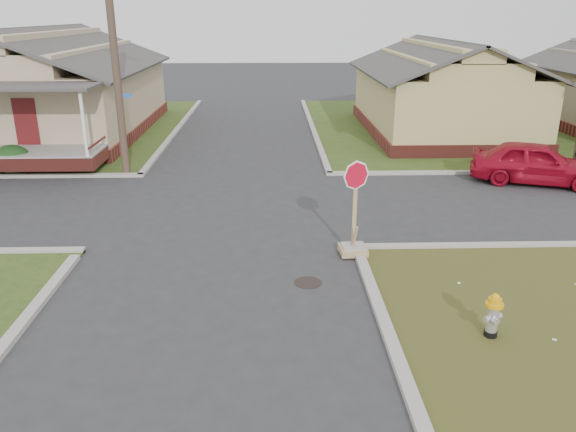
{
  "coord_description": "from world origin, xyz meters",
  "views": [
    {
      "loc": [
        1.39,
        -12.12,
        5.86
      ],
      "look_at": [
        1.78,
        1.0,
        1.1
      ],
      "focal_mm": 35.0,
      "sensor_mm": 36.0,
      "label": 1
    }
  ],
  "objects_px": {
    "fire_hydrant": "(493,313)",
    "utility_pole": "(114,49)",
    "red_sedan": "(536,163)",
    "stop_sign": "(354,234)"
  },
  "relations": [
    {
      "from": "utility_pole",
      "to": "fire_hydrant",
      "type": "xyz_separation_m",
      "value": [
        9.74,
        -11.84,
        -4.12
      ]
    },
    {
      "from": "stop_sign",
      "to": "utility_pole",
      "type": "bearing_deg",
      "value": 130.15
    },
    {
      "from": "utility_pole",
      "to": "fire_hydrant",
      "type": "distance_m",
      "value": 15.87
    },
    {
      "from": "fire_hydrant",
      "to": "red_sedan",
      "type": "xyz_separation_m",
      "value": [
        5.4,
        10.23,
        0.22
      ]
    },
    {
      "from": "stop_sign",
      "to": "red_sedan",
      "type": "bearing_deg",
      "value": 35.67
    },
    {
      "from": "red_sedan",
      "to": "fire_hydrant",
      "type": "bearing_deg",
      "value": 171.59
    },
    {
      "from": "fire_hydrant",
      "to": "utility_pole",
      "type": "bearing_deg",
      "value": 107.45
    },
    {
      "from": "stop_sign",
      "to": "red_sedan",
      "type": "xyz_separation_m",
      "value": [
        7.49,
        6.24,
        0.19
      ]
    },
    {
      "from": "fire_hydrant",
      "to": "stop_sign",
      "type": "bearing_deg",
      "value": 95.56
    },
    {
      "from": "red_sedan",
      "to": "stop_sign",
      "type": "bearing_deg",
      "value": 149.23
    }
  ]
}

